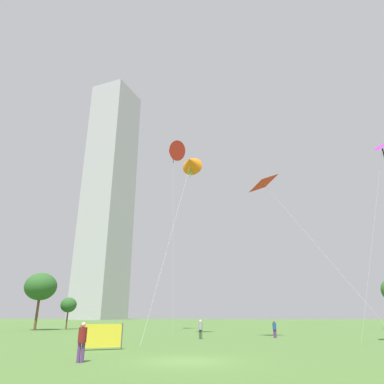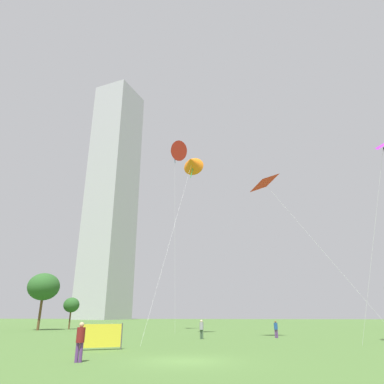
# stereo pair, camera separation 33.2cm
# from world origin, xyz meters

# --- Properties ---
(ground) EXTENTS (280.00, 280.00, 0.00)m
(ground) POSITION_xyz_m (0.00, 0.00, 0.00)
(ground) COLOR #476B30
(person_standing_0) EXTENTS (0.34, 0.34, 1.54)m
(person_standing_0) POSITION_xyz_m (6.62, 17.40, 0.89)
(person_standing_0) COLOR #593372
(person_standing_0) RESTS_ON ground
(person_standing_1) EXTENTS (0.40, 0.40, 1.78)m
(person_standing_1) POSITION_xyz_m (-4.94, -1.07, 1.03)
(person_standing_1) COLOR #593372
(person_standing_1) RESTS_ON ground
(person_standing_2) EXTENTS (0.36, 0.36, 1.64)m
(person_standing_2) POSITION_xyz_m (-0.34, 15.19, 0.95)
(person_standing_2) COLOR #3F593F
(person_standing_2) RESTS_ON ground
(kite_flying_0) EXTENTS (4.86, 1.89, 16.15)m
(kite_flying_0) POSITION_xyz_m (15.55, 8.78, 15.26)
(kite_flying_0) COLOR silver
(kite_flying_0) RESTS_ON ground
(kite_flying_1) EXTENTS (10.14, 5.05, 15.44)m
(kite_flying_1) POSITION_xyz_m (6.28, 14.81, 14.76)
(kite_flying_1) COLOR silver
(kite_flying_1) RESTS_ON ground
(kite_flying_2) EXTENTS (4.25, 5.11, 27.16)m
(kite_flying_2) POSITION_xyz_m (-5.13, 27.60, 25.38)
(kite_flying_2) COLOR silver
(kite_flying_2) RESTS_ON ground
(kite_flying_3) EXTENTS (3.94, 12.17, 20.58)m
(kite_flying_3) POSITION_xyz_m (-1.59, 18.79, 19.23)
(kite_flying_3) COLOR silver
(kite_flying_3) RESTS_ON ground
(park_tree_1) EXTENTS (2.32, 2.32, 4.49)m
(park_tree_1) POSITION_xyz_m (-21.41, 33.60, 3.40)
(park_tree_1) COLOR brown
(park_tree_1) RESTS_ON ground
(park_tree_2) EXTENTS (4.42, 4.42, 7.76)m
(park_tree_2) POSITION_xyz_m (-24.33, 30.16, 5.83)
(park_tree_2) COLOR brown
(park_tree_2) RESTS_ON ground
(distant_highrise_0) EXTENTS (20.86, 22.42, 106.33)m
(distant_highrise_0) POSITION_xyz_m (-48.46, 121.93, 53.17)
(distant_highrise_0) COLOR #A8A8AD
(distant_highrise_0) RESTS_ON ground
(event_banner) EXTENTS (2.42, 1.19, 1.59)m
(event_banner) POSITION_xyz_m (-5.97, 4.64, 0.84)
(event_banner) COLOR #4C4C4C
(event_banner) RESTS_ON ground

